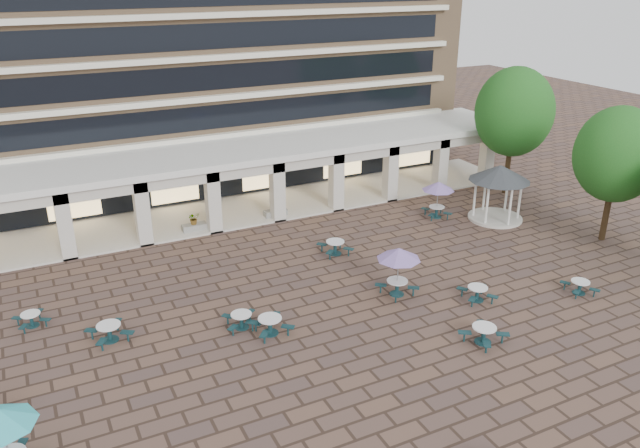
# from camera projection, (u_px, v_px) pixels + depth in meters

# --- Properties ---
(ground) EXTENTS (120.00, 120.00, 0.00)m
(ground) POSITION_uv_depth(u_px,v_px,m) (339.00, 317.00, 29.09)
(ground) COLOR brown
(ground) RESTS_ON ground
(apartment_building) EXTENTS (40.00, 15.50, 25.20)m
(apartment_building) POSITION_uv_depth(u_px,v_px,m) (177.00, 4.00, 45.34)
(apartment_building) COLOR #A5815D
(apartment_building) RESTS_ON ground
(retail_arcade) EXTENTS (42.00, 6.60, 4.40)m
(retail_arcade) POSITION_uv_depth(u_px,v_px,m) (232.00, 170.00, 40.19)
(retail_arcade) COLOR white
(retail_arcade) RESTS_ON ground
(picnic_table_3) EXTENTS (1.76, 1.76, 0.68)m
(picnic_table_3) POSITION_uv_depth(u_px,v_px,m) (580.00, 286.00, 31.06)
(picnic_table_3) COLOR #143B3C
(picnic_table_3) RESTS_ON ground
(picnic_table_4) EXTENTS (2.21, 2.21, 2.55)m
(picnic_table_4) POSITION_uv_depth(u_px,v_px,m) (0.00, 420.00, 19.29)
(picnic_table_4) COLOR #143B3C
(picnic_table_4) RESTS_ON ground
(picnic_table_5) EXTENTS (1.72, 1.72, 0.71)m
(picnic_table_5) POSITION_uv_depth(u_px,v_px,m) (241.00, 319.00, 28.09)
(picnic_table_5) COLOR #143B3C
(picnic_table_5) RESTS_ON ground
(picnic_table_6) EXTENTS (2.18, 2.18, 2.52)m
(picnic_table_6) POSITION_uv_depth(u_px,v_px,m) (399.00, 256.00, 30.28)
(picnic_table_6) COLOR #143B3C
(picnic_table_6) RESTS_ON ground
(picnic_table_7) EXTENTS (2.03, 2.03, 0.79)m
(picnic_table_7) POSITION_uv_depth(u_px,v_px,m) (484.00, 333.00, 26.96)
(picnic_table_7) COLOR #143B3C
(picnic_table_7) RESTS_ON ground
(picnic_table_8) EXTENTS (1.66, 1.66, 0.65)m
(picnic_table_8) POSITION_uv_depth(u_px,v_px,m) (31.00, 318.00, 28.23)
(picnic_table_8) COLOR #143B3C
(picnic_table_8) RESTS_ON ground
(picnic_table_9) EXTENTS (1.91, 1.91, 0.80)m
(picnic_table_9) POSITION_uv_depth(u_px,v_px,m) (270.00, 324.00, 27.62)
(picnic_table_9) COLOR #143B3C
(picnic_table_9) RESTS_ON ground
(picnic_table_10) EXTENTS (1.85, 1.85, 0.73)m
(picnic_table_10) POSITION_uv_depth(u_px,v_px,m) (477.00, 292.00, 30.39)
(picnic_table_10) COLOR #143B3C
(picnic_table_10) RESTS_ON ground
(picnic_table_11) EXTENTS (2.09, 2.09, 2.42)m
(picnic_table_11) POSITION_uv_depth(u_px,v_px,m) (438.00, 187.00, 39.85)
(picnic_table_11) COLOR #143B3C
(picnic_table_11) RESTS_ON ground
(picnic_table_12) EXTENTS (2.01, 2.01, 0.78)m
(picnic_table_12) POSITION_uv_depth(u_px,v_px,m) (109.00, 331.00, 27.11)
(picnic_table_12) COLOR #143B3C
(picnic_table_12) RESTS_ON ground
(picnic_table_13) EXTENTS (1.84, 1.84, 0.79)m
(picnic_table_13) POSITION_uv_depth(u_px,v_px,m) (335.00, 246.00, 35.30)
(picnic_table_13) COLOR #143B3C
(picnic_table_13) RESTS_ON ground
(gazebo) EXTENTS (3.86, 3.86, 3.59)m
(gazebo) POSITION_uv_depth(u_px,v_px,m) (499.00, 179.00, 39.32)
(gazebo) COLOR beige
(gazebo) RESTS_ON ground
(tree_east_a) EXTENTS (4.82, 4.82, 8.03)m
(tree_east_a) POSITION_uv_depth(u_px,v_px,m) (617.00, 155.00, 35.37)
(tree_east_a) COLOR #3E2D18
(tree_east_a) RESTS_ON ground
(tree_east_c) EXTENTS (5.38, 5.38, 8.97)m
(tree_east_c) POSITION_uv_depth(u_px,v_px,m) (514.00, 112.00, 42.87)
(tree_east_c) COLOR #3E2D18
(tree_east_c) RESTS_ON ground
(planter_left) EXTENTS (1.50, 0.69, 1.26)m
(planter_left) POSITION_uv_depth(u_px,v_px,m) (194.00, 224.00, 38.24)
(planter_left) COLOR gray
(planter_left) RESTS_ON ground
(planter_right) EXTENTS (1.50, 0.71, 1.34)m
(planter_right) POSITION_uv_depth(u_px,v_px,m) (275.00, 209.00, 40.43)
(planter_right) COLOR gray
(planter_right) RESTS_ON ground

